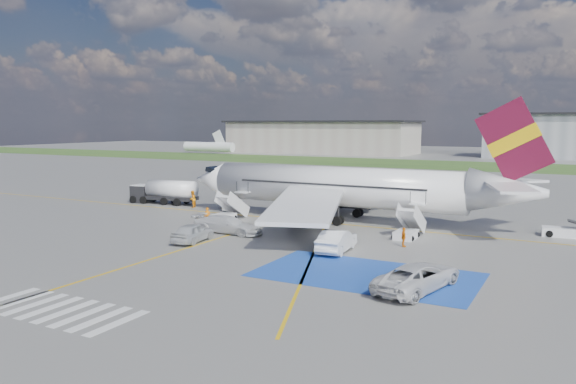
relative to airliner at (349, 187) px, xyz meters
The scene contains 21 objects.
ground 14.48m from the airliner, 96.14° to the right, with size 400.00×400.00×0.00m, color #60605E.
grass_strip 81.08m from the airliner, 91.06° to the left, with size 400.00×30.00×0.01m, color #2D4C1E.
taxiway_line_main 4.21m from the airliner, 126.97° to the right, with size 120.00×0.20×0.01m, color gold.
taxiway_line_cross 25.10m from the airliner, 105.17° to the right, with size 0.20×60.00×0.01m, color gold.
taxiway_line_diag 4.21m from the airliner, 126.97° to the right, with size 0.20×60.00×0.01m, color gold.
staging_box 20.19m from the airliner, 64.74° to the right, with size 14.00×8.00×0.01m, color #1B46A7.
crosswalk 32.35m from the airliner, 95.90° to the right, with size 9.00×4.00×0.01m.
terminal_west 129.04m from the airliner, 115.97° to the left, with size 60.00×22.00×10.00m, color gray.
airliner is the anchor object (origin of this frame).
airstairs_fwd 12.52m from the airliner, 154.30° to the right, with size 1.90×5.20×3.60m.
airstairs_aft 9.59m from the airliner, 35.25° to the right, with size 1.90×5.20×3.60m.
fuel_tanker 24.23m from the airliner, behind, with size 8.61×3.29×2.87m.
gpu_cart 13.63m from the airliner, behind, with size 2.20×1.62×1.67m.
belt_loader 20.10m from the airliner, ahead, with size 5.10×2.25×1.49m.
car_silver_a 17.16m from the airliner, 116.44° to the right, with size 1.84×4.58×1.56m, color #B1B4B8.
car_silver_b 13.79m from the airliner, 71.77° to the right, with size 1.80×5.17×1.70m, color silver.
van_white_a 23.21m from the airliner, 57.92° to the right, with size 2.56×5.55×2.08m, color silver.
van_white_b 13.10m from the airliner, 123.91° to the right, with size 2.08×5.11×2.00m, color silver.
crew_fwd 14.11m from the airliner, 142.21° to the right, with size 0.63×0.41×1.72m, color orange.
crew_nose 19.45m from the airliner, behind, with size 0.95×0.74×1.96m, color orange.
crew_aft 12.35m from the airliner, 47.07° to the right, with size 0.90×0.37×1.54m, color orange.
Camera 1 is at (22.08, -37.26, 9.66)m, focal length 35.00 mm.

